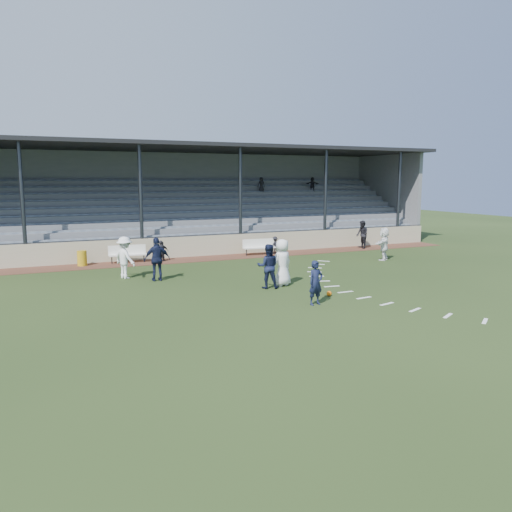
{
  "coord_description": "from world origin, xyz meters",
  "views": [
    {
      "loc": [
        -8.4,
        -16.53,
        4.49
      ],
      "look_at": [
        0.0,
        2.5,
        1.3
      ],
      "focal_mm": 35.0,
      "sensor_mm": 36.0,
      "label": 1
    }
  ],
  "objects_px": {
    "official": "(362,235)",
    "trash_bin": "(82,258)",
    "bench_right": "(259,245)",
    "football": "(329,294)",
    "player_navy_lead": "(316,283)",
    "bench_left": "(127,252)",
    "player_white_lead": "(282,263)"
  },
  "relations": [
    {
      "from": "official",
      "to": "trash_bin",
      "type": "bearing_deg",
      "value": -81.2
    },
    {
      "from": "bench_left",
      "to": "trash_bin",
      "type": "distance_m",
      "value": 2.36
    },
    {
      "from": "bench_right",
      "to": "trash_bin",
      "type": "relative_size",
      "value": 2.56
    },
    {
      "from": "bench_right",
      "to": "player_navy_lead",
      "type": "xyz_separation_m",
      "value": [
        -3.06,
        -11.83,
        0.23
      ]
    },
    {
      "from": "bench_left",
      "to": "official",
      "type": "height_order",
      "value": "official"
    },
    {
      "from": "bench_left",
      "to": "official",
      "type": "xyz_separation_m",
      "value": [
        15.08,
        -0.42,
        0.35
      ]
    },
    {
      "from": "player_navy_lead",
      "to": "official",
      "type": "relative_size",
      "value": 0.89
    },
    {
      "from": "player_navy_lead",
      "to": "bench_left",
      "type": "bearing_deg",
      "value": 103.08
    },
    {
      "from": "football",
      "to": "player_navy_lead",
      "type": "xyz_separation_m",
      "value": [
        -1.18,
        -0.95,
        0.71
      ]
    },
    {
      "from": "bench_right",
      "to": "football",
      "type": "distance_m",
      "value": 11.05
    },
    {
      "from": "bench_right",
      "to": "player_navy_lead",
      "type": "height_order",
      "value": "player_navy_lead"
    },
    {
      "from": "player_white_lead",
      "to": "official",
      "type": "height_order",
      "value": "player_white_lead"
    },
    {
      "from": "bench_right",
      "to": "trash_bin",
      "type": "xyz_separation_m",
      "value": [
        -10.08,
        0.2,
        -0.17
      ]
    },
    {
      "from": "player_navy_lead",
      "to": "official",
      "type": "bearing_deg",
      "value": 40.28
    },
    {
      "from": "bench_left",
      "to": "trash_bin",
      "type": "relative_size",
      "value": 2.56
    },
    {
      "from": "bench_right",
      "to": "official",
      "type": "relative_size",
      "value": 1.11
    },
    {
      "from": "bench_right",
      "to": "football",
      "type": "xyz_separation_m",
      "value": [
        -1.88,
        -10.88,
        -0.48
      ]
    },
    {
      "from": "bench_left",
      "to": "football",
      "type": "distance_m",
      "value": 12.6
    },
    {
      "from": "official",
      "to": "bench_left",
      "type": "bearing_deg",
      "value": -81.63
    },
    {
      "from": "football",
      "to": "official",
      "type": "bearing_deg",
      "value": 49.28
    },
    {
      "from": "bench_left",
      "to": "trash_bin",
      "type": "height_order",
      "value": "bench_left"
    },
    {
      "from": "bench_left",
      "to": "official",
      "type": "bearing_deg",
      "value": 2.27
    },
    {
      "from": "trash_bin",
      "to": "bench_left",
      "type": "bearing_deg",
      "value": 1.56
    },
    {
      "from": "official",
      "to": "player_navy_lead",
      "type": "bearing_deg",
      "value": -31.74
    },
    {
      "from": "football",
      "to": "official",
      "type": "distance_m",
      "value": 14.17
    },
    {
      "from": "bench_right",
      "to": "player_white_lead",
      "type": "distance_m",
      "value": 8.83
    },
    {
      "from": "trash_bin",
      "to": "official",
      "type": "bearing_deg",
      "value": -1.18
    },
    {
      "from": "trash_bin",
      "to": "football",
      "type": "bearing_deg",
      "value": -53.5
    },
    {
      "from": "trash_bin",
      "to": "official",
      "type": "relative_size",
      "value": 0.43
    },
    {
      "from": "trash_bin",
      "to": "player_navy_lead",
      "type": "height_order",
      "value": "player_navy_lead"
    },
    {
      "from": "player_white_lead",
      "to": "player_navy_lead",
      "type": "distance_m",
      "value": 3.46
    },
    {
      "from": "football",
      "to": "player_white_lead",
      "type": "bearing_deg",
      "value": 107.86
    }
  ]
}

